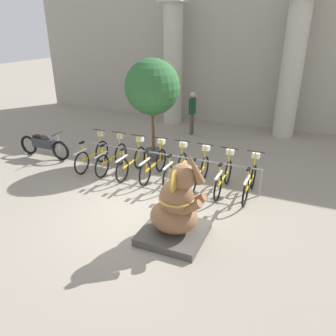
# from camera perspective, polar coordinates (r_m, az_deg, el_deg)

# --- Properties ---
(ground_plane) EXTENTS (60.00, 60.00, 0.00)m
(ground_plane) POSITION_cam_1_polar(r_m,az_deg,el_deg) (8.06, -4.15, -7.62)
(ground_plane) COLOR gray
(building_facade) EXTENTS (20.00, 0.20, 6.00)m
(building_facade) POSITION_cam_1_polar(r_m,az_deg,el_deg) (15.06, 11.55, 18.82)
(building_facade) COLOR #A39E8E
(building_facade) RESTS_ON ground_plane
(column_left) EXTENTS (1.02, 1.02, 5.16)m
(column_left) POSITION_cam_1_polar(r_m,az_deg,el_deg) (14.88, 0.87, 17.75)
(column_left) COLOR #BCB7A8
(column_left) RESTS_ON ground_plane
(column_right) EXTENTS (1.02, 1.02, 5.16)m
(column_right) POSITION_cam_1_polar(r_m,az_deg,el_deg) (13.77, 20.76, 15.80)
(column_right) COLOR #BCB7A8
(column_right) RESTS_ON ground_plane
(bike_rack) EXTENTS (5.51, 0.05, 0.77)m
(bike_rack) POSITION_cam_1_polar(r_m,az_deg,el_deg) (9.45, -0.37, 1.72)
(bike_rack) COLOR gray
(bike_rack) RESTS_ON ground_plane
(bicycle_0) EXTENTS (0.48, 1.77, 1.11)m
(bicycle_0) POSITION_cam_1_polar(r_m,az_deg,el_deg) (10.58, -12.97, 2.31)
(bicycle_0) COLOR black
(bicycle_0) RESTS_ON ground_plane
(bicycle_1) EXTENTS (0.48, 1.77, 1.11)m
(bicycle_1) POSITION_cam_1_polar(r_m,az_deg,el_deg) (10.23, -9.67, 1.83)
(bicycle_1) COLOR black
(bicycle_1) RESTS_ON ground_plane
(bicycle_2) EXTENTS (0.48, 1.77, 1.11)m
(bicycle_2) POSITION_cam_1_polar(r_m,az_deg,el_deg) (9.86, -6.31, 1.19)
(bicycle_2) COLOR black
(bicycle_2) RESTS_ON ground_plane
(bicycle_3) EXTENTS (0.48, 1.77, 1.11)m
(bicycle_3) POSITION_cam_1_polar(r_m,az_deg,el_deg) (9.60, -2.48, 0.68)
(bicycle_3) COLOR black
(bicycle_3) RESTS_ON ground_plane
(bicycle_4) EXTENTS (0.48, 1.77, 1.11)m
(bicycle_4) POSITION_cam_1_polar(r_m,az_deg,el_deg) (9.34, 1.40, -0.00)
(bicycle_4) COLOR black
(bicycle_4) RESTS_ON ground_plane
(bicycle_5) EXTENTS (0.48, 1.77, 1.11)m
(bicycle_5) POSITION_cam_1_polar(r_m,az_deg,el_deg) (9.11, 5.46, -0.74)
(bicycle_5) COLOR black
(bicycle_5) RESTS_ON ground_plane
(bicycle_6) EXTENTS (0.48, 1.77, 1.11)m
(bicycle_6) POSITION_cam_1_polar(r_m,az_deg,el_deg) (8.92, 9.67, -1.55)
(bicycle_6) COLOR black
(bicycle_6) RESTS_ON ground_plane
(bicycle_7) EXTENTS (0.48, 1.77, 1.11)m
(bicycle_7) POSITION_cam_1_polar(r_m,az_deg,el_deg) (8.81, 14.10, -2.29)
(bicycle_7) COLOR black
(bicycle_7) RESTS_ON ground_plane
(elephant_statue) EXTENTS (1.32, 1.32, 2.03)m
(elephant_statue) POSITION_cam_1_polar(r_m,az_deg,el_deg) (6.81, 1.42, -7.24)
(elephant_statue) COLOR #4C4742
(elephant_statue) RESTS_ON ground_plane
(motorcycle) EXTENTS (2.07, 0.55, 0.94)m
(motorcycle) POSITION_cam_1_polar(r_m,az_deg,el_deg) (11.84, -20.78, 3.83)
(motorcycle) COLOR black
(motorcycle) RESTS_ON ground_plane
(person_pedestrian) EXTENTS (0.23, 0.47, 1.73)m
(person_pedestrian) POSITION_cam_1_polar(r_m,az_deg,el_deg) (13.42, 4.25, 10.18)
(person_pedestrian) COLOR brown
(person_pedestrian) RESTS_ON ground_plane
(potted_tree) EXTENTS (1.74, 1.74, 3.27)m
(potted_tree) POSITION_cam_1_polar(r_m,az_deg,el_deg) (10.50, -2.74, 13.61)
(potted_tree) COLOR #4C4C4C
(potted_tree) RESTS_ON ground_plane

